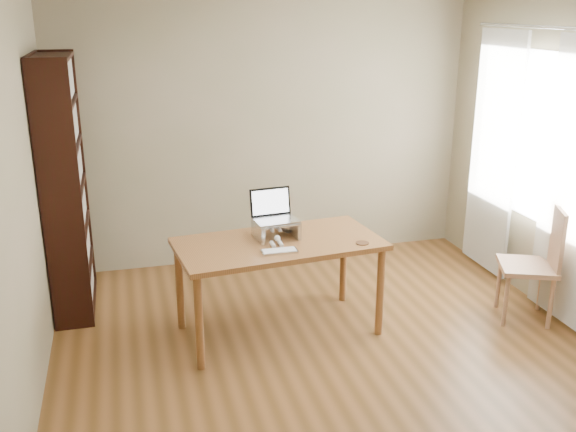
{
  "coord_description": "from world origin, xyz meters",
  "views": [
    {
      "loc": [
        -1.37,
        -3.73,
        2.44
      ],
      "look_at": [
        -0.21,
        0.65,
        0.95
      ],
      "focal_mm": 40.0,
      "sensor_mm": 36.0,
      "label": 1
    }
  ],
  "objects_px": {
    "cat": "(271,229)",
    "chair": "(536,258)",
    "bookshelf": "(65,187)",
    "laptop": "(274,212)",
    "desk": "(279,252)",
    "keyboard": "(279,251)"
  },
  "relations": [
    {
      "from": "desk",
      "to": "cat",
      "type": "xyz_separation_m",
      "value": [
        -0.03,
        0.11,
        0.15
      ]
    },
    {
      "from": "bookshelf",
      "to": "chair",
      "type": "height_order",
      "value": "bookshelf"
    },
    {
      "from": "cat",
      "to": "chair",
      "type": "height_order",
      "value": "chair"
    },
    {
      "from": "bookshelf",
      "to": "desk",
      "type": "bearing_deg",
      "value": -29.59
    },
    {
      "from": "desk",
      "to": "cat",
      "type": "bearing_deg",
      "value": 100.02
    },
    {
      "from": "bookshelf",
      "to": "chair",
      "type": "relative_size",
      "value": 2.21
    },
    {
      "from": "bookshelf",
      "to": "keyboard",
      "type": "xyz_separation_m",
      "value": [
        1.5,
        -1.1,
        -0.29
      ]
    },
    {
      "from": "bookshelf",
      "to": "keyboard",
      "type": "height_order",
      "value": "bookshelf"
    },
    {
      "from": "keyboard",
      "to": "laptop",
      "type": "bearing_deg",
      "value": 82.83
    },
    {
      "from": "laptop",
      "to": "cat",
      "type": "xyz_separation_m",
      "value": [
        -0.03,
        -0.03,
        -0.13
      ]
    },
    {
      "from": "bookshelf",
      "to": "laptop",
      "type": "relative_size",
      "value": 6.09
    },
    {
      "from": "bookshelf",
      "to": "keyboard",
      "type": "relative_size",
      "value": 8.04
    },
    {
      "from": "bookshelf",
      "to": "cat",
      "type": "xyz_separation_m",
      "value": [
        1.52,
        -0.77,
        -0.24
      ]
    },
    {
      "from": "cat",
      "to": "chair",
      "type": "distance_m",
      "value": 2.15
    },
    {
      "from": "desk",
      "to": "keyboard",
      "type": "distance_m",
      "value": 0.25
    },
    {
      "from": "desk",
      "to": "keyboard",
      "type": "xyz_separation_m",
      "value": [
        -0.05,
        -0.22,
        0.1
      ]
    },
    {
      "from": "chair",
      "to": "cat",
      "type": "bearing_deg",
      "value": -168.03
    },
    {
      "from": "bookshelf",
      "to": "cat",
      "type": "bearing_deg",
      "value": -26.88
    },
    {
      "from": "laptop",
      "to": "chair",
      "type": "relative_size",
      "value": 0.36
    },
    {
      "from": "laptop",
      "to": "chair",
      "type": "distance_m",
      "value": 2.14
    },
    {
      "from": "desk",
      "to": "laptop",
      "type": "distance_m",
      "value": 0.31
    },
    {
      "from": "bookshelf",
      "to": "desk",
      "type": "distance_m",
      "value": 1.83
    }
  ]
}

